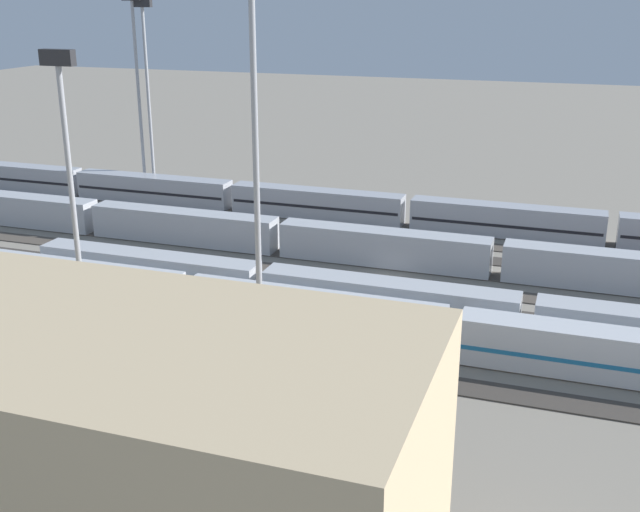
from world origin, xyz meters
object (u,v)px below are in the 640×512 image
Objects in this scene: light_mast_2 at (147,74)px; train_on_track_0 at (391,210)px; light_mast_1 at (255,129)px; train_on_track_3 at (371,246)px; light_mast_0 at (137,70)px; train_on_track_6 at (527,319)px; train_on_track_7 at (311,315)px; light_mast_3 at (68,162)px.

train_on_track_0 is at bearing 174.32° from light_mast_2.
light_mast_1 is (-0.56, 43.19, 17.05)m from train_on_track_0.
light_mast_0 is (38.94, -18.20, 15.86)m from train_on_track_3.
light_mast_1 is at bearing 128.11° from light_mast_2.
light_mast_0 is at bearing -25.05° from train_on_track_3.
light_mast_0 is (56.67, -33.20, 15.95)m from train_on_track_6.
light_mast_1 is at bearing 35.23° from train_on_track_6.
train_on_track_6 is at bearing -164.08° from train_on_track_7.
light_mast_0 reaches higher than light_mast_2.
train_on_track_7 is 56.96m from light_mast_0.
train_on_track_3 is 1.20× the size of train_on_track_6.
train_on_track_7 is at bearing 92.80° from train_on_track_0.
train_on_track_0 is 5.77× the size of light_mast_3.
train_on_track_3 is 35.30m from light_mast_3.
train_on_track_3 is at bearing -121.24° from light_mast_3.
train_on_track_7 is at bearing -155.31° from light_mast_3.
light_mast_1 is 59.49m from light_mast_2.
train_on_track_6 is 67.59m from light_mast_0.
light_mast_2 is (36.71, -46.79, -1.62)m from light_mast_1.
train_on_track_0 is at bearing -57.33° from train_on_track_6.
train_on_track_7 is (-0.21, 20.00, -0.07)m from train_on_track_3.
light_mast_0 is at bearing -4.88° from train_on_track_0.
train_on_track_6 is 3.97× the size of light_mast_3.
light_mast_2 reaches higher than train_on_track_7.
light_mast_3 is at bearing 20.38° from train_on_track_6.
light_mast_2 is (55.39, -33.59, 15.49)m from train_on_track_6.
train_on_track_0 is 15.08m from train_on_track_3.
light_mast_2 is (37.65, -18.59, 15.40)m from train_on_track_3.
light_mast_0 is 1.18× the size of light_mast_3.
train_on_track_7 is at bearing 15.92° from train_on_track_6.
light_mast_1 reaches higher than light_mast_3.
train_on_track_0 reaches higher than train_on_track_6.
light_mast_2 reaches higher than train_on_track_6.
light_mast_1 is 1.26× the size of light_mast_3.
light_mast_3 is at bearing -1.17° from light_mast_1.
train_on_track_6 is at bearing 122.67° from train_on_track_0.
light_mast_3 is (15.40, 42.87, 13.57)m from train_on_track_0.
train_on_track_0 is at bearing 175.12° from light_mast_0.
light_mast_2 is at bearing -5.68° from train_on_track_0.
train_on_track_6 is at bearing -159.62° from light_mast_3.
train_on_track_0 is 39.47m from light_mast_2.
train_on_track_0 is 47.53m from light_mast_3.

